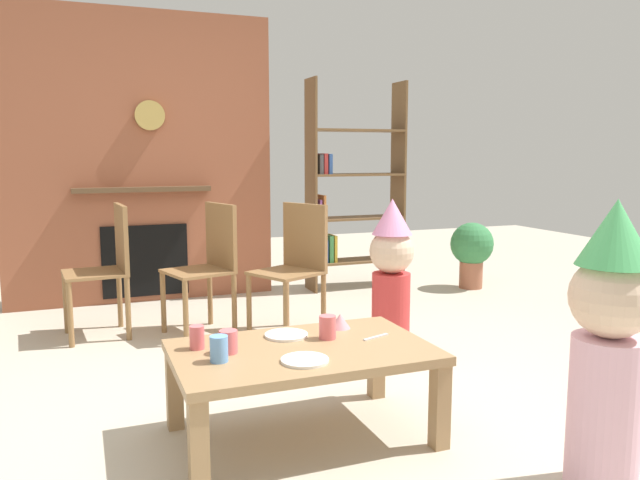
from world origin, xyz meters
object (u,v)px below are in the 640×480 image
(paper_cup_far_left, at_px, (328,327))
(paper_plate_front, at_px, (305,360))
(coffee_table, at_px, (302,361))
(potted_plant_tall, at_px, (472,249))
(paper_plate_rear, at_px, (286,335))
(child_with_cone_hat, at_px, (609,339))
(birthday_cake_slice, at_px, (340,321))
(paper_cup_near_right, at_px, (228,342))
(dining_chair_left, at_px, (108,262))
(paper_cup_center, at_px, (219,349))
(dining_chair_right, at_px, (296,261))
(bookshelf, at_px, (349,196))
(paper_cup_near_left, at_px, (197,337))
(child_in_pink, at_px, (391,274))
(dining_chair_middle, at_px, (210,260))

(paper_cup_far_left, relative_size, paper_plate_front, 0.54)
(coffee_table, bearing_deg, potted_plant_tall, 43.08)
(paper_plate_rear, bearing_deg, child_with_cone_hat, -47.09)
(coffee_table, distance_m, child_with_cone_hat, 1.22)
(paper_cup_far_left, height_order, birthday_cake_slice, paper_cup_far_left)
(paper_cup_near_right, bearing_deg, coffee_table, -8.51)
(dining_chair_left, bearing_deg, birthday_cake_slice, 114.37)
(paper_cup_near_right, xyz_separation_m, birthday_cake_slice, (0.59, 0.17, -0.01))
(paper_cup_center, distance_m, dining_chair_right, 1.81)
(paper_cup_far_left, distance_m, paper_plate_rear, 0.20)
(coffee_table, xyz_separation_m, dining_chair_left, (-0.70, 1.96, 0.16))
(coffee_table, height_order, dining_chair_right, dining_chair_right)
(bookshelf, bearing_deg, paper_cup_far_left, -115.70)
(paper_cup_near_left, xyz_separation_m, dining_chair_right, (0.93, 1.39, 0.05))
(bookshelf, height_order, birthday_cake_slice, bookshelf)
(paper_cup_far_left, height_order, paper_plate_front, paper_cup_far_left)
(potted_plant_tall, bearing_deg, child_in_pink, -137.47)
(paper_cup_near_right, distance_m, paper_cup_far_left, 0.47)
(child_with_cone_hat, distance_m, dining_chair_middle, 2.75)
(paper_cup_far_left, distance_m, birthday_cake_slice, 0.18)
(paper_cup_far_left, height_order, paper_plate_rear, paper_cup_far_left)
(paper_cup_near_right, relative_size, paper_cup_center, 0.92)
(paper_plate_front, xyz_separation_m, child_in_pink, (0.93, 1.02, 0.10))
(bookshelf, height_order, dining_chair_right, bookshelf)
(paper_plate_front, bearing_deg, paper_cup_near_left, 139.22)
(paper_plate_rear, bearing_deg, paper_cup_near_left, -174.79)
(dining_chair_middle, bearing_deg, child_with_cone_hat, 94.29)
(coffee_table, distance_m, paper_cup_near_left, 0.47)
(paper_cup_near_left, xyz_separation_m, paper_cup_far_left, (0.58, -0.07, 0.00))
(paper_cup_near_right, relative_size, dining_chair_left, 0.11)
(paper_cup_near_left, relative_size, dining_chair_left, 0.11)
(paper_plate_rear, bearing_deg, bookshelf, 60.58)
(coffee_table, relative_size, paper_cup_near_right, 11.35)
(bookshelf, relative_size, paper_cup_near_right, 19.45)
(dining_chair_right, bearing_deg, paper_cup_far_left, 50.27)
(birthday_cake_slice, distance_m, dining_chair_right, 1.34)
(bookshelf, bearing_deg, paper_plate_front, -116.94)
(paper_cup_center, height_order, child_in_pink, child_in_pink)
(coffee_table, relative_size, paper_cup_center, 10.40)
(paper_cup_center, relative_size, dining_chair_middle, 0.12)
(paper_cup_far_left, relative_size, child_with_cone_hat, 0.10)
(paper_plate_front, xyz_separation_m, birthday_cake_slice, (0.32, 0.39, 0.03))
(paper_plate_front, distance_m, dining_chair_right, 1.80)
(dining_chair_right, bearing_deg, paper_cup_center, 34.87)
(bookshelf, height_order, paper_cup_near_left, bookshelf)
(bookshelf, relative_size, potted_plant_tall, 3.10)
(paper_cup_center, relative_size, dining_chair_right, 0.12)
(paper_cup_center, relative_size, potted_plant_tall, 0.17)
(paper_cup_near_left, bearing_deg, bookshelf, 54.46)
(paper_plate_rear, xyz_separation_m, dining_chair_left, (-0.69, 1.77, 0.10))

